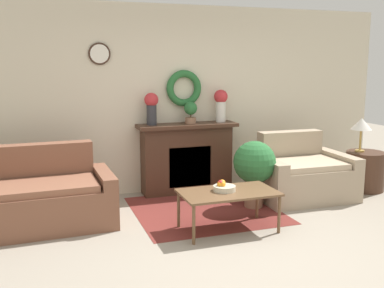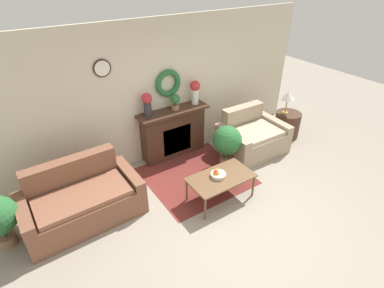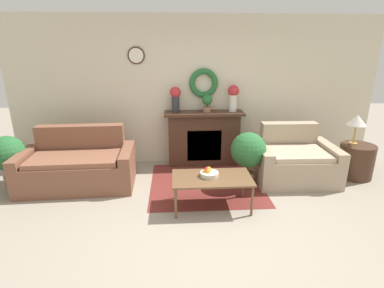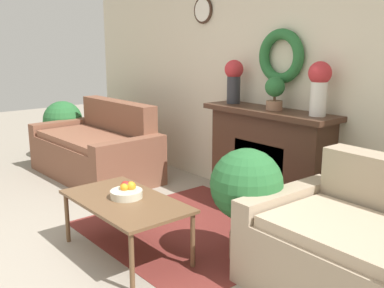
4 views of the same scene
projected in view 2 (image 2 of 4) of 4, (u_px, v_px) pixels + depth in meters
ground_plane at (239, 221)px, 4.70m from camera, size 16.00×16.00×0.00m
floor_rug at (196, 176)px, 5.69m from camera, size 1.80×1.71×0.01m
wall_back at (161, 91)px, 5.73m from camera, size 6.80×0.17×2.70m
fireplace at (173, 132)px, 6.08m from camera, size 1.45×0.41×1.02m
couch_left at (82, 200)px, 4.64m from camera, size 1.78×0.98×0.92m
loveseat_right at (252, 137)px, 6.31m from camera, size 1.33×1.01×0.90m
coffee_table at (221, 179)px, 4.95m from camera, size 1.09×0.61×0.46m
fruit_bowl at (218, 174)px, 4.92m from camera, size 0.25×0.25×0.12m
side_table_by_loveseat at (287, 125)px, 6.85m from camera, size 0.57×0.57×0.58m
table_lamp at (288, 96)px, 6.49m from camera, size 0.30×0.30×0.50m
vase_on_mantel_left at (147, 103)px, 5.44m from camera, size 0.20×0.20×0.45m
vase_on_mantel_right at (195, 91)px, 5.93m from camera, size 0.20×0.20×0.48m
potted_plant_on_mantel at (175, 101)px, 5.74m from camera, size 0.19×0.19×0.32m
potted_plant_floor_by_loveseat at (227, 142)px, 5.65m from camera, size 0.56×0.56×0.88m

